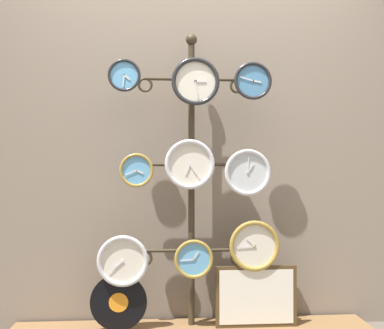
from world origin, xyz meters
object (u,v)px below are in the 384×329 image
(clock_bottom_left, at_px, (123,261))
(vinyl_record, at_px, (119,302))
(display_stand, at_px, (191,233))
(clock_bottom_right, at_px, (254,246))
(clock_bottom_center, at_px, (194,259))
(clock_middle_right, at_px, (248,172))
(clock_top_center, at_px, (196,82))
(clock_middle_left, at_px, (136,170))
(clock_top_left, at_px, (124,75))
(clock_top_right, at_px, (253,81))
(picture_frame, at_px, (256,296))
(clock_middle_center, at_px, (190,164))

(clock_bottom_left, relative_size, vinyl_record, 0.90)
(display_stand, height_order, vinyl_record, display_stand)
(clock_bottom_right, bearing_deg, clock_bottom_center, -176.86)
(clock_middle_right, distance_m, clock_bottom_right, 0.45)
(clock_top_center, xyz_separation_m, clock_middle_left, (-0.35, 0.01, -0.54))
(display_stand, distance_m, clock_top_left, 1.05)
(clock_top_left, relative_size, clock_top_right, 0.85)
(clock_bottom_right, bearing_deg, clock_bottom_left, -178.35)
(clock_top_center, bearing_deg, picture_frame, 3.25)
(clock_middle_right, xyz_separation_m, picture_frame, (0.06, 0.04, -0.76))
(clock_top_center, bearing_deg, clock_bottom_right, 2.18)
(clock_top_left, distance_m, picture_frame, 1.56)
(clock_bottom_center, relative_size, vinyl_record, 0.69)
(clock_bottom_left, bearing_deg, vinyl_record, 139.25)
(display_stand, xyz_separation_m, clock_middle_left, (-0.34, -0.09, 0.39))
(clock_middle_left, height_order, picture_frame, clock_middle_left)
(clock_middle_center, distance_m, picture_frame, 0.90)
(clock_bottom_left, xyz_separation_m, vinyl_record, (-0.03, 0.02, -0.25))
(clock_middle_left, xyz_separation_m, clock_middle_right, (0.67, -0.02, -0.01))
(clock_middle_right, relative_size, clock_bottom_center, 1.21)
(clock_bottom_center, bearing_deg, picture_frame, 4.15)
(display_stand, bearing_deg, clock_middle_right, -18.71)
(clock_middle_left, height_order, clock_bottom_center, clock_middle_left)
(clock_middle_right, bearing_deg, picture_frame, 31.67)
(clock_middle_center, relative_size, clock_bottom_right, 0.98)
(clock_middle_left, distance_m, clock_middle_right, 0.67)
(clock_middle_left, bearing_deg, clock_top_center, -1.47)
(picture_frame, bearing_deg, clock_top_left, 179.92)
(clock_bottom_right, height_order, vinyl_record, clock_bottom_right)
(clock_top_right, relative_size, clock_middle_right, 0.83)
(clock_top_center, relative_size, clock_bottom_right, 0.94)
(clock_bottom_left, relative_size, clock_bottom_center, 1.30)
(clock_bottom_center, xyz_separation_m, picture_frame, (0.39, 0.03, -0.24))
(clock_top_center, xyz_separation_m, clock_middle_center, (-0.03, 0.01, -0.50))
(clock_top_center, relative_size, clock_middle_right, 1.03)
(clock_top_left, distance_m, clock_bottom_left, 1.11)
(clock_bottom_center, bearing_deg, clock_top_right, 3.42)
(clock_top_right, height_order, picture_frame, clock_top_right)
(clock_middle_right, height_order, vinyl_record, clock_middle_right)
(clock_top_left, xyz_separation_m, clock_middle_right, (0.74, -0.04, -0.58))
(clock_middle_left, distance_m, clock_bottom_left, 0.54)
(display_stand, height_order, clock_middle_left, display_stand)
(clock_middle_center, bearing_deg, clock_middle_right, -4.70)
(clock_top_right, relative_size, clock_bottom_center, 1.00)
(clock_top_left, xyz_separation_m, clock_middle_left, (0.07, -0.01, -0.57))
(clock_middle_right, bearing_deg, clock_bottom_left, 179.52)
(clock_top_right, bearing_deg, picture_frame, 16.92)
(clock_top_left, distance_m, clock_middle_center, 0.66)
(clock_top_left, height_order, picture_frame, clock_top_left)
(display_stand, xyz_separation_m, clock_top_center, (0.02, -0.10, 0.93))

